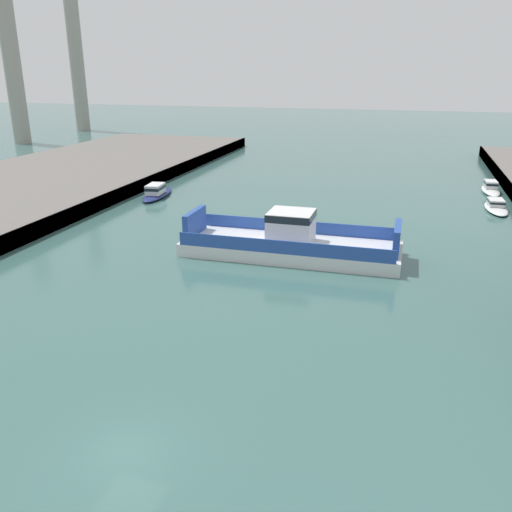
% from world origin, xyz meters
% --- Properties ---
extents(ground_plane, '(400.00, 400.00, 0.00)m').
position_xyz_m(ground_plane, '(0.00, 0.00, 0.00)').
color(ground_plane, '#3D6660').
extents(chain_ferry, '(18.33, 6.28, 3.82)m').
position_xyz_m(chain_ferry, '(1.18, 26.26, 1.15)').
color(chain_ferry, silver).
rests_on(chain_ferry, ground).
extents(moored_boat_near_left, '(3.30, 8.40, 1.68)m').
position_xyz_m(moored_boat_near_left, '(-19.38, 42.99, 0.63)').
color(moored_boat_near_left, navy).
rests_on(moored_boat_near_left, ground).
extents(moored_boat_near_right, '(2.57, 6.83, 1.20)m').
position_xyz_m(moored_boat_near_right, '(20.02, 47.48, 0.44)').
color(moored_boat_near_right, white).
rests_on(moored_boat_near_right, ground).
extents(moored_boat_mid_right, '(2.24, 6.91, 1.50)m').
position_xyz_m(moored_boat_mid_right, '(20.53, 56.84, 0.55)').
color(moored_boat_mid_right, white).
rests_on(moored_boat_mid_right, ground).
extents(smokestack_distant_a, '(3.69, 3.69, 30.84)m').
position_xyz_m(smokestack_distant_a, '(-68.82, 81.17, 16.43)').
color(smokestack_distant_a, '#9E998E').
rests_on(smokestack_distant_a, ground).
extents(smokestack_distant_b, '(3.66, 3.66, 35.83)m').
position_xyz_m(smokestack_distant_b, '(-70.52, 106.48, 18.95)').
color(smokestack_distant_b, '#9E998E').
rests_on(smokestack_distant_b, ground).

